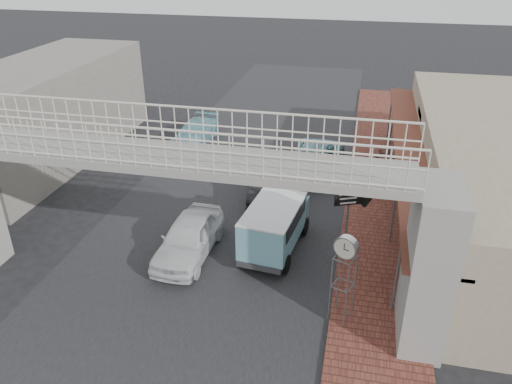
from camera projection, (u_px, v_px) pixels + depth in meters
The scene contains 15 objects.
ground at pixel (213, 237), 19.99m from camera, with size 120.00×120.00×0.00m, color black.
road_strip at pixel (213, 237), 19.99m from camera, with size 10.00×60.00×0.01m, color black.
sidewalk at pixel (379, 217), 21.32m from camera, with size 3.00×40.00×0.10m, color brown.
shophouse_row at pixel (496, 175), 20.43m from camera, with size 7.20×18.00×4.00m.
footbridge at pixel (170, 217), 15.07m from camera, with size 16.40×2.40×6.34m.
building_far_left at pixel (44, 112), 26.19m from camera, with size 5.00×14.00×5.00m, color gray.
white_hatchback at pixel (189, 237), 18.58m from camera, with size 1.74×4.33×1.47m, color silver.
dark_sedan at pixel (273, 179), 22.87m from camera, with size 1.72×4.92×1.62m, color black.
angkot_curb at pixel (316, 155), 25.62m from camera, with size 2.38×5.17×1.44m, color #65A1AF.
angkot_far at pixel (195, 132), 28.88m from camera, with size 1.73×4.26×1.24m, color #6EAEBF.
angkot_van at pixel (275, 222), 18.62m from camera, with size 2.21×4.13×1.94m.
motorcycle_near at pixel (354, 180), 23.26m from camera, with size 0.68×1.96×1.03m, color black.
motorcycle_far at pixel (384, 158), 25.72m from camera, with size 0.41×1.47×0.88m, color black.
street_clock at pixel (346, 251), 14.53m from camera, with size 0.76×0.74×2.96m.
arrow_sign at pixel (368, 194), 18.11m from camera, with size 1.72×1.17×2.85m.
Camera 1 is at (5.38, -16.19, 10.72)m, focal length 35.00 mm.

